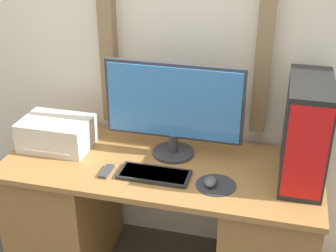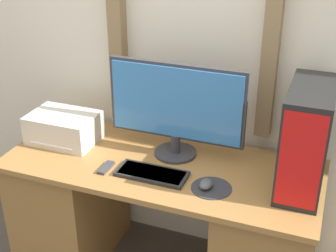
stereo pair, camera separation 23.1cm
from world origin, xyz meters
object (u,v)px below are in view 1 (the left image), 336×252
keyboard (154,174)px  mouse (211,182)px  printer (57,133)px  remote_control (106,171)px  monitor (174,106)px  computer_tower (306,132)px

keyboard → mouse: bearing=-2.9°
printer → remote_control: 0.41m
monitor → remote_control: monitor is taller
computer_tower → keyboard: bearing=-166.1°
computer_tower → printer: 1.30m
mouse → remote_control: bearing=-178.5°
monitor → printer: (-0.64, -0.08, -0.20)m
monitor → mouse: monitor is taller
keyboard → computer_tower: (0.69, 0.17, 0.24)m
monitor → mouse: bearing=-46.4°
mouse → computer_tower: bearing=24.4°
monitor → keyboard: size_ratio=2.04×
computer_tower → remote_control: computer_tower is taller
mouse → printer: bearing=168.7°
printer → keyboard: bearing=-15.2°
keyboard → printer: (-0.60, 0.16, 0.07)m
mouse → computer_tower: size_ratio=0.17×
monitor → computer_tower: (0.66, -0.07, -0.03)m
computer_tower → remote_control: bearing=-167.9°
monitor → mouse: size_ratio=8.54×
keyboard → mouse: mouse is taller
keyboard → printer: printer is taller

